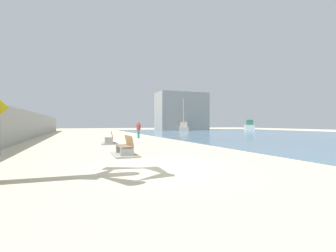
% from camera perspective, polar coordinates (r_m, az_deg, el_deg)
% --- Properties ---
extents(ground_plane, '(120.00, 120.00, 0.00)m').
position_cam_1_polar(ground_plane, '(26.35, -14.33, -2.85)').
color(ground_plane, beige).
extents(seawall, '(0.80, 64.00, 2.76)m').
position_cam_1_polar(seawall, '(26.57, -30.63, 0.09)').
color(seawall, '#9E9E99').
rests_on(seawall, ground).
extents(water_bay, '(36.00, 68.00, 0.04)m').
position_cam_1_polar(water_bay, '(37.48, 25.24, -1.85)').
color(water_bay, slate).
rests_on(water_bay, ground).
extents(bench_near, '(1.11, 2.11, 0.98)m').
position_cam_1_polar(bench_near, '(12.03, -10.04, -5.76)').
color(bench_near, '#9E9E99').
rests_on(bench_near, ground).
extents(bench_far, '(1.34, 2.22, 0.98)m').
position_cam_1_polar(bench_far, '(19.13, -13.59, -3.42)').
color(bench_far, '#9E9E99').
rests_on(bench_far, ground).
extents(person_walking, '(0.36, 0.44, 1.76)m').
position_cam_1_polar(person_walking, '(26.12, -6.91, -0.60)').
color(person_walking, teal).
rests_on(person_walking, ground).
extents(boat_nearest, '(4.14, 6.12, 7.18)m').
position_cam_1_polar(boat_nearest, '(54.06, 3.65, -0.30)').
color(boat_nearest, beige).
rests_on(boat_nearest, water_bay).
extents(boat_far_left, '(4.58, 5.59, 2.46)m').
position_cam_1_polar(boat_far_left, '(64.35, 18.47, -0.03)').
color(boat_far_left, white).
rests_on(boat_far_left, water_bay).
extents(harbor_building, '(12.00, 6.00, 9.00)m').
position_cam_1_polar(harbor_building, '(59.20, 3.20, 3.39)').
color(harbor_building, '#9E9E99').
rests_on(harbor_building, ground).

